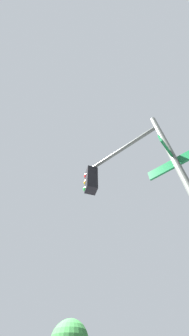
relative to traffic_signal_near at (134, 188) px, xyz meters
name	(u,v)px	position (x,y,z in m)	size (l,w,h in m)	color
traffic_signal_near	(134,188)	(0.00, 0.00, 0.00)	(2.39, 1.73, 6.18)	#474C47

